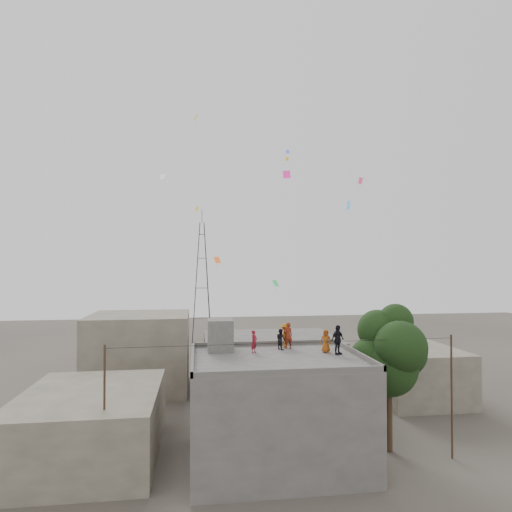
{
  "coord_description": "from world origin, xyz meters",
  "views": [
    {
      "loc": [
        -4.67,
        -24.98,
        11.62
      ],
      "look_at": [
        -0.95,
        2.1,
        12.17
      ],
      "focal_mm": 30.0,
      "sensor_mm": 36.0,
      "label": 1
    }
  ],
  "objects_px": {
    "tree": "(390,352)",
    "person_dark_adult": "(338,340)",
    "person_red_adult": "(288,336)",
    "stair_head_box": "(220,335)",
    "transmission_tower": "(202,282)"
  },
  "relations": [
    {
      "from": "tree",
      "to": "person_dark_adult",
      "type": "height_order",
      "value": "tree"
    },
    {
      "from": "person_red_adult",
      "to": "person_dark_adult",
      "type": "bearing_deg",
      "value": 129.75
    },
    {
      "from": "stair_head_box",
      "to": "person_red_adult",
      "type": "height_order",
      "value": "stair_head_box"
    },
    {
      "from": "transmission_tower",
      "to": "stair_head_box",
      "type": "bearing_deg",
      "value": -88.77
    },
    {
      "from": "tree",
      "to": "person_dark_adult",
      "type": "bearing_deg",
      "value": -177.2
    },
    {
      "from": "person_red_adult",
      "to": "transmission_tower",
      "type": "bearing_deg",
      "value": -92.13
    },
    {
      "from": "transmission_tower",
      "to": "person_dark_adult",
      "type": "distance_m",
      "value": 40.41
    },
    {
      "from": "person_red_adult",
      "to": "person_dark_adult",
      "type": "distance_m",
      "value": 3.45
    },
    {
      "from": "transmission_tower",
      "to": "person_red_adult",
      "type": "bearing_deg",
      "value": -82.01
    },
    {
      "from": "person_red_adult",
      "to": "stair_head_box",
      "type": "bearing_deg",
      "value": -9.48
    },
    {
      "from": "stair_head_box",
      "to": "tree",
      "type": "bearing_deg",
      "value": -10.74
    },
    {
      "from": "stair_head_box",
      "to": "person_dark_adult",
      "type": "bearing_deg",
      "value": -17.07
    },
    {
      "from": "person_dark_adult",
      "to": "tree",
      "type": "bearing_deg",
      "value": -27.9
    },
    {
      "from": "tree",
      "to": "person_dark_adult",
      "type": "distance_m",
      "value": 3.6
    },
    {
      "from": "tree",
      "to": "person_red_adult",
      "type": "bearing_deg",
      "value": 161.46
    }
  ]
}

